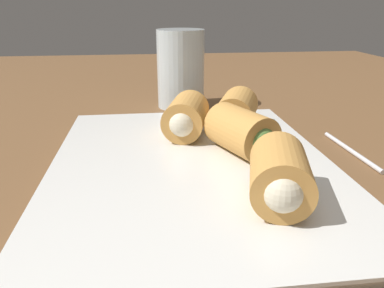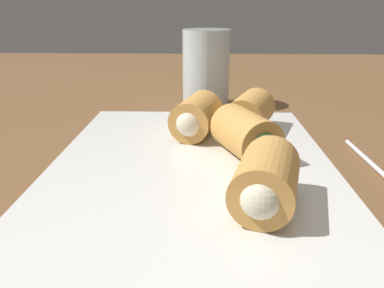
# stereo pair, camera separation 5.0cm
# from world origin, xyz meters

# --- Properties ---
(table_surface) EXTENTS (1.80, 1.40, 0.02)m
(table_surface) POSITION_xyz_m (0.00, 0.00, 0.01)
(table_surface) COLOR brown
(table_surface) RESTS_ON ground
(serving_plate) EXTENTS (0.35, 0.27, 0.01)m
(serving_plate) POSITION_xyz_m (-0.02, -0.01, 0.03)
(serving_plate) COLOR silver
(serving_plate) RESTS_ON table_surface
(roll_front_left) EXTENTS (0.08, 0.06, 0.04)m
(roll_front_left) POSITION_xyz_m (-0.11, -0.07, 0.06)
(roll_front_left) COLOR #D19347
(roll_front_left) RESTS_ON serving_plate
(roll_front_right) EXTENTS (0.08, 0.06, 0.04)m
(roll_front_right) POSITION_xyz_m (0.05, -0.02, 0.06)
(roll_front_right) COLOR #D19347
(roll_front_right) RESTS_ON serving_plate
(roll_back_left) EXTENTS (0.08, 0.07, 0.04)m
(roll_back_left) POSITION_xyz_m (-0.01, -0.07, 0.06)
(roll_back_left) COLOR #D19347
(roll_back_left) RESTS_ON serving_plate
(roll_back_right) EXTENTS (0.08, 0.07, 0.04)m
(roll_back_right) POSITION_xyz_m (0.07, -0.08, 0.06)
(roll_back_right) COLOR #D19347
(roll_back_right) RESTS_ON serving_plate
(drinking_glass) EXTENTS (0.07, 0.07, 0.12)m
(drinking_glass) POSITION_xyz_m (0.24, -0.03, 0.08)
(drinking_glass) COLOR silver
(drinking_glass) RESTS_ON table_surface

